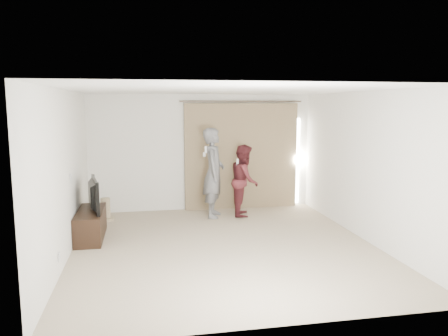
{
  "coord_description": "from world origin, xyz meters",
  "views": [
    {
      "loc": [
        -1.32,
        -6.96,
        2.37
      ],
      "look_at": [
        0.21,
        1.2,
        1.16
      ],
      "focal_mm": 35.0,
      "sensor_mm": 36.0,
      "label": 1
    }
  ],
  "objects_px": {
    "person_man": "(214,173)",
    "tv": "(89,195)",
    "person_woman": "(245,180)",
    "tv_console": "(91,224)"
  },
  "relations": [
    {
      "from": "person_man",
      "to": "person_woman",
      "type": "distance_m",
      "value": 0.69
    },
    {
      "from": "person_man",
      "to": "tv",
      "type": "bearing_deg",
      "value": -155.47
    },
    {
      "from": "tv",
      "to": "person_man",
      "type": "bearing_deg",
      "value": -75.54
    },
    {
      "from": "tv_console",
      "to": "tv",
      "type": "relative_size",
      "value": 1.29
    },
    {
      "from": "tv_console",
      "to": "person_woman",
      "type": "bearing_deg",
      "value": 19.65
    },
    {
      "from": "tv",
      "to": "person_man",
      "type": "height_order",
      "value": "person_man"
    },
    {
      "from": "tv_console",
      "to": "person_man",
      "type": "bearing_deg",
      "value": 24.53
    },
    {
      "from": "tv_console",
      "to": "person_man",
      "type": "distance_m",
      "value": 2.74
    },
    {
      "from": "tv",
      "to": "person_woman",
      "type": "xyz_separation_m",
      "value": [
        3.08,
        1.1,
        -0.03
      ]
    },
    {
      "from": "tv",
      "to": "person_man",
      "type": "distance_m",
      "value": 2.65
    }
  ]
}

